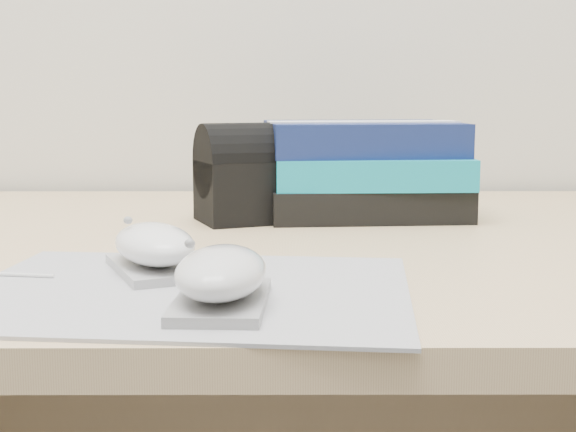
{
  "coord_description": "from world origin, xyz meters",
  "views": [
    {
      "loc": [
        -0.09,
        0.71,
        0.88
      ],
      "look_at": [
        -0.09,
        1.45,
        0.77
      ],
      "focal_mm": 50.0,
      "sensor_mm": 36.0,
      "label": 1
    }
  ],
  "objects_px": {
    "book_stack": "(364,169)",
    "pouch": "(254,174)",
    "mouse_rear": "(155,248)",
    "desk": "(359,414)",
    "mouse_front": "(221,277)"
  },
  "relations": [
    {
      "from": "book_stack",
      "to": "pouch",
      "type": "relative_size",
      "value": 1.69
    },
    {
      "from": "mouse_rear",
      "to": "pouch",
      "type": "xyz_separation_m",
      "value": [
        0.07,
        0.3,
        0.03
      ]
    },
    {
      "from": "desk",
      "to": "book_stack",
      "type": "height_order",
      "value": "book_stack"
    },
    {
      "from": "desk",
      "to": "mouse_rear",
      "type": "relative_size",
      "value": 12.27
    },
    {
      "from": "mouse_rear",
      "to": "mouse_front",
      "type": "bearing_deg",
      "value": -59.55
    },
    {
      "from": "mouse_front",
      "to": "book_stack",
      "type": "relative_size",
      "value": 0.47
    },
    {
      "from": "mouse_front",
      "to": "pouch",
      "type": "height_order",
      "value": "pouch"
    },
    {
      "from": "desk",
      "to": "book_stack",
      "type": "relative_size",
      "value": 6.2
    },
    {
      "from": "mouse_front",
      "to": "book_stack",
      "type": "bearing_deg",
      "value": 72.49
    },
    {
      "from": "desk",
      "to": "mouse_front",
      "type": "relative_size",
      "value": 13.3
    },
    {
      "from": "book_stack",
      "to": "pouch",
      "type": "xyz_separation_m",
      "value": [
        -0.14,
        -0.05,
        -0.0
      ]
    },
    {
      "from": "mouse_rear",
      "to": "mouse_front",
      "type": "relative_size",
      "value": 1.08
    },
    {
      "from": "desk",
      "to": "mouse_front",
      "type": "distance_m",
      "value": 0.48
    },
    {
      "from": "book_stack",
      "to": "pouch",
      "type": "distance_m",
      "value": 0.15
    },
    {
      "from": "mouse_front",
      "to": "pouch",
      "type": "xyz_separation_m",
      "value": [
        0.01,
        0.41,
        0.03
      ]
    }
  ]
}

